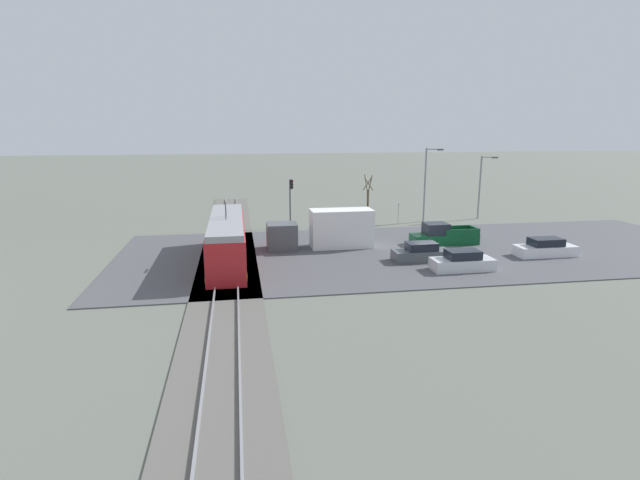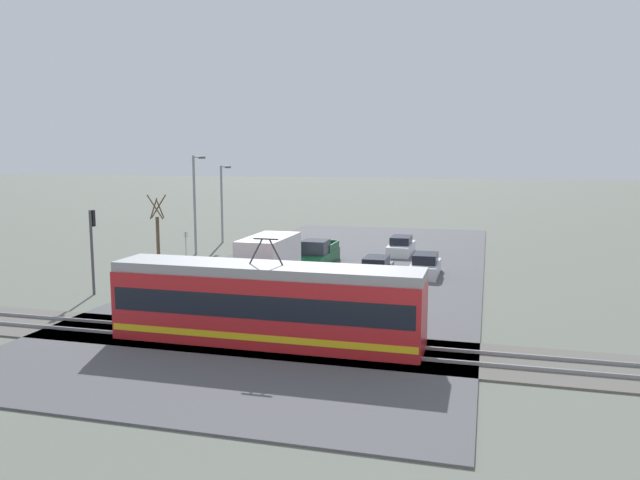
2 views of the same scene
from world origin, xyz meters
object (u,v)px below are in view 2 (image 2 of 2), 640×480
light_rail_tram (267,305)px  box_truck (262,270)px  street_lamp_mid_block (223,198)px  pickup_truck (318,255)px  street_lamp_near_crossing (196,197)px  no_parking_sign (186,243)px  sedan_car_0 (425,266)px  sedan_car_2 (401,247)px  traffic_light_pole (92,240)px  street_tree (158,235)px  sedan_car_1 (376,270)px

light_rail_tram → box_truck: (3.32, -8.34, -0.16)m
light_rail_tram → street_lamp_mid_block: size_ratio=1.92×
pickup_truck → street_lamp_near_crossing: street_lamp_near_crossing is taller
no_parking_sign → street_lamp_near_crossing: bearing=-77.4°
light_rail_tram → pickup_truck: size_ratio=2.32×
sedan_car_0 → no_parking_sign: no_parking_sign is taller
sedan_car_2 → street_lamp_near_crossing: street_lamp_near_crossing is taller
sedan_car_0 → traffic_light_pole: bearing=-150.1°
traffic_light_pole → street_lamp_near_crossing: size_ratio=0.62×
street_lamp_near_crossing → traffic_light_pole: bearing=93.1°
box_truck → sedan_car_0: box_truck is taller
traffic_light_pole → street_tree: 8.34m
box_truck → pickup_truck: (-0.51, -10.25, -0.77)m
sedan_car_1 → street_lamp_near_crossing: bearing=-22.2°
pickup_truck → sedan_car_0: pickup_truck is taller
street_lamp_near_crossing → sedan_car_2: bearing=-166.6°
no_parking_sign → traffic_light_pole: bearing=90.2°
street_lamp_near_crossing → street_lamp_mid_block: street_lamp_near_crossing is taller
box_truck → street_lamp_near_crossing: (10.42, -12.86, 3.03)m
box_truck → sedan_car_2: 17.66m
light_rail_tram → box_truck: 8.98m
pickup_truck → sedan_car_1: (-4.99, 3.88, -0.13)m
light_rail_tram → pickup_truck: (2.81, -18.58, -0.94)m
no_parking_sign → light_rail_tram: bearing=126.0°
sedan_car_1 → street_lamp_near_crossing: size_ratio=0.55×
sedan_car_0 → traffic_light_pole: size_ratio=0.91×
light_rail_tram → street_tree: size_ratio=2.55×
sedan_car_1 → street_lamp_mid_block: bearing=-38.6°
light_rail_tram → traffic_light_pole: bearing=-26.0°
box_truck → street_lamp_near_crossing: street_lamp_near_crossing is taller
sedan_car_2 → sedan_car_0: bearing=-71.7°
sedan_car_1 → traffic_light_pole: size_ratio=0.89×
box_truck → street_tree: (10.14, -6.24, 0.83)m
sedan_car_1 → street_tree: bearing=0.5°
sedan_car_1 → street_lamp_mid_block: street_lamp_mid_block is taller
box_truck → sedan_car_1: size_ratio=2.05×
pickup_truck → traffic_light_pole: traffic_light_pole is taller
street_lamp_near_crossing → pickup_truck: bearing=166.6°
light_rail_tram → street_lamp_mid_block: street_lamp_mid_block is taller
street_tree → no_parking_sign: 3.45m
sedan_car_0 → sedan_car_1: bearing=-146.2°
pickup_truck → street_tree: bearing=20.6°
sedan_car_0 → no_parking_sign: (18.13, -1.15, 0.69)m
pickup_truck → sedan_car_0: size_ratio=1.30×
sedan_car_0 → no_parking_sign: bearing=176.4°
sedan_car_1 → no_parking_sign: size_ratio=1.95×
sedan_car_1 → sedan_car_2: bearing=-91.2°
no_parking_sign → box_truck: bearing=135.5°
street_tree → pickup_truck: bearing=-159.4°
street_tree → street_lamp_near_crossing: bearing=-87.6°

